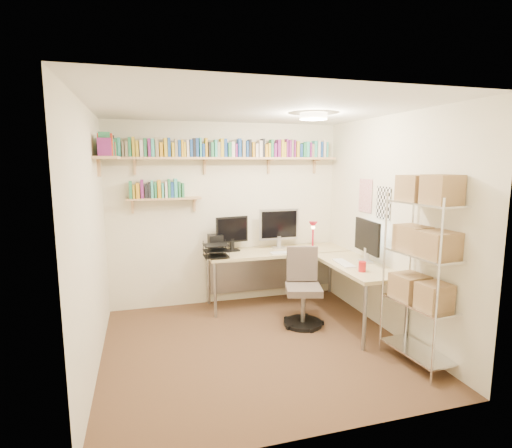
# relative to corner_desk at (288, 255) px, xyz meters

# --- Properties ---
(ground) EXTENTS (3.20, 3.20, 0.00)m
(ground) POSITION_rel_corner_desk_xyz_m (-0.70, -0.93, -0.76)
(ground) COLOR #442A1D
(ground) RESTS_ON ground
(room_shell) EXTENTS (3.24, 3.04, 2.52)m
(room_shell) POSITION_rel_corner_desk_xyz_m (-0.69, -0.93, 0.79)
(room_shell) COLOR #EEE4C2
(room_shell) RESTS_ON ground
(wall_shelves) EXTENTS (3.12, 1.09, 0.80)m
(wall_shelves) POSITION_rel_corner_desk_xyz_m (-1.11, 0.37, 1.28)
(wall_shelves) COLOR tan
(wall_shelves) RESTS_ON ground
(corner_desk) EXTENTS (2.04, 1.94, 1.32)m
(corner_desk) POSITION_rel_corner_desk_xyz_m (0.00, 0.00, 0.00)
(corner_desk) COLOR #CBBB84
(corner_desk) RESTS_ON ground
(office_chair) EXTENTS (0.51, 0.52, 0.94)m
(office_chair) POSITION_rel_corner_desk_xyz_m (0.02, -0.50, -0.36)
(office_chair) COLOR black
(office_chair) RESTS_ON ground
(wire_rack) EXTENTS (0.42, 0.76, 1.87)m
(wire_rack) POSITION_rel_corner_desk_xyz_m (0.72, -1.73, 0.43)
(wire_rack) COLOR silver
(wire_rack) RESTS_ON ground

